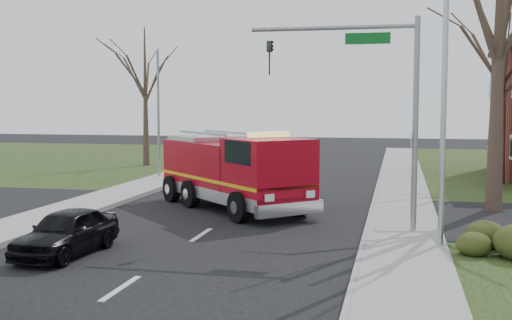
# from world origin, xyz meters

# --- Properties ---
(ground) EXTENTS (120.00, 120.00, 0.00)m
(ground) POSITION_xyz_m (0.00, 0.00, 0.00)
(ground) COLOR black
(ground) RESTS_ON ground
(sidewalk_right) EXTENTS (2.40, 80.00, 0.15)m
(sidewalk_right) POSITION_xyz_m (6.20, 0.00, 0.07)
(sidewalk_right) COLOR gray
(sidewalk_right) RESTS_ON ground
(sidewalk_left) EXTENTS (2.40, 80.00, 0.15)m
(sidewalk_left) POSITION_xyz_m (-6.20, 0.00, 0.07)
(sidewalk_left) COLOR gray
(sidewalk_left) RESTS_ON ground
(health_center_sign) EXTENTS (0.12, 2.00, 1.40)m
(health_center_sign) POSITION_xyz_m (10.50, 12.50, 0.88)
(health_center_sign) COLOR #491111
(health_center_sign) RESTS_ON ground
(hedge_corner) EXTENTS (2.80, 2.00, 0.90)m
(hedge_corner) POSITION_xyz_m (9.00, -1.00, 0.58)
(hedge_corner) COLOR #2C3B15
(hedge_corner) RESTS_ON lawn_right
(bare_tree_near) EXTENTS (6.00, 6.00, 12.00)m
(bare_tree_near) POSITION_xyz_m (9.50, 6.00, 7.41)
(bare_tree_near) COLOR #3B2C23
(bare_tree_near) RESTS_ON ground
(bare_tree_far) EXTENTS (5.25, 5.25, 10.50)m
(bare_tree_far) POSITION_xyz_m (11.00, 15.00, 6.49)
(bare_tree_far) COLOR #3B2C23
(bare_tree_far) RESTS_ON ground
(bare_tree_left) EXTENTS (4.50, 4.50, 9.00)m
(bare_tree_left) POSITION_xyz_m (-10.00, 20.00, 5.56)
(bare_tree_left) COLOR #3B2C23
(bare_tree_left) RESTS_ON ground
(traffic_signal_mast) EXTENTS (5.29, 0.18, 6.80)m
(traffic_signal_mast) POSITION_xyz_m (5.21, 1.50, 4.71)
(traffic_signal_mast) COLOR gray
(traffic_signal_mast) RESTS_ON ground
(streetlight_pole) EXTENTS (1.48, 0.16, 8.40)m
(streetlight_pole) POSITION_xyz_m (7.14, -0.50, 4.55)
(streetlight_pole) COLOR #B7BABF
(streetlight_pole) RESTS_ON ground
(utility_pole_far) EXTENTS (0.14, 0.14, 7.00)m
(utility_pole_far) POSITION_xyz_m (-6.80, 14.00, 3.50)
(utility_pole_far) COLOR gray
(utility_pole_far) RESTS_ON ground
(fire_engine) EXTENTS (7.28, 7.39, 3.12)m
(fire_engine) POSITION_xyz_m (-0.20, 5.05, 1.41)
(fire_engine) COLOR #9E0717
(fire_engine) RESTS_ON ground
(parked_car_maroon) EXTENTS (1.75, 3.83, 1.27)m
(parked_car_maroon) POSITION_xyz_m (-2.80, -3.31, 0.64)
(parked_car_maroon) COLOR black
(parked_car_maroon) RESTS_ON ground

